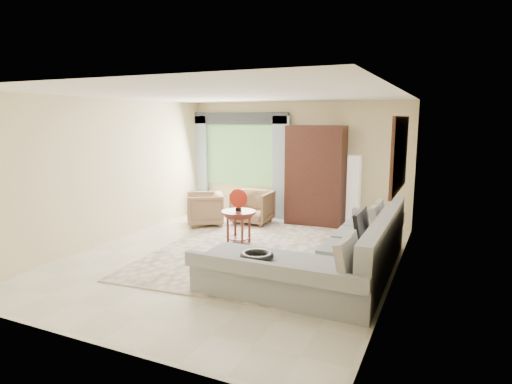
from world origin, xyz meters
The scene contains 17 objects.
ground centered at (0.00, 0.00, 0.00)m, with size 6.00×6.00×0.00m, color silver.
area_rug centered at (0.10, 0.39, 0.01)m, with size 3.00×4.00×0.02m, color beige.
sectional_sofa centered at (1.78, -0.18, 0.28)m, with size 2.30×3.46×0.90m.
tv_screen centered at (2.05, 0.04, 0.72)m, with size 0.06×0.74×0.48m, color black.
garden_hose centered at (1.00, -1.26, 0.55)m, with size 0.43×0.43×0.09m, color black.
coffee_table centered at (-0.25, 0.69, 0.32)m, with size 0.62×0.62×0.62m.
red_disc centered at (-0.25, 0.69, 0.85)m, with size 0.34×0.34×0.03m, color #A72210.
armchair_left centered at (-1.55, 1.67, 0.35)m, with size 0.74×0.76×0.69m, color #A07C57.
armchair_right centered at (-0.68, 2.22, 0.36)m, with size 0.76×0.78×0.71m, color #8D704D.
potted_plant centered at (-2.32, 2.59, 0.29)m, with size 0.52×0.45×0.58m, color #999999.
armoire centered at (0.55, 2.72, 1.05)m, with size 1.20×0.55×2.10m, color black.
floor_lamp centered at (1.35, 2.78, 0.75)m, with size 0.24×0.24×1.50m, color silver.
window centered at (-1.35, 2.97, 1.40)m, with size 1.80×0.04×1.40m, color #669E59.
curtain_left centered at (-2.40, 2.88, 1.15)m, with size 0.40×0.08×2.30m, color #9EB7CC.
curtain_right centered at (-0.30, 2.88, 1.15)m, with size 0.40×0.08×2.30m, color #9EB7CC.
valance centered at (-1.35, 2.90, 2.25)m, with size 2.40×0.12×0.26m, color #1E232D.
wall_mirror centered at (2.46, 0.35, 1.75)m, with size 0.05×1.70×1.05m.
Camera 1 is at (3.13, -5.94, 2.25)m, focal length 30.00 mm.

